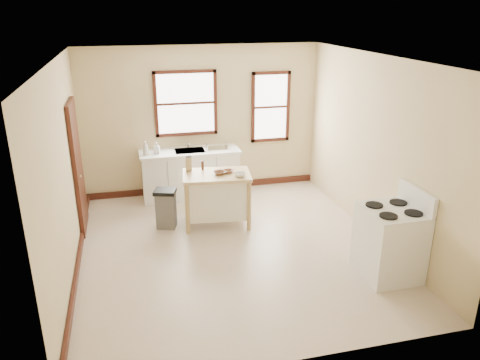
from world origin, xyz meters
name	(u,v)px	position (x,y,z in m)	size (l,w,h in m)	color
floor	(232,248)	(0.00, 0.00, 0.00)	(5.00, 5.00, 0.00)	beige
ceiling	(231,59)	(0.00, 0.00, 2.80)	(5.00, 5.00, 0.00)	white
wall_back	(202,121)	(0.00, 2.50, 1.40)	(4.50, 0.04, 2.80)	beige
wall_left	(64,173)	(-2.25, 0.00, 1.40)	(0.04, 5.00, 2.80)	beige
wall_right	(375,149)	(2.25, 0.00, 1.40)	(0.04, 5.00, 2.80)	beige
window_main	(186,103)	(-0.30, 2.48, 1.75)	(1.17, 0.06, 1.22)	#3B1410
window_side	(271,107)	(1.35, 2.48, 1.60)	(0.77, 0.06, 1.37)	#3B1410
door_left	(78,167)	(-2.21, 1.30, 1.05)	(0.06, 0.90, 2.10)	#3B1410
baseboard_back	(204,187)	(0.00, 2.47, 0.06)	(4.50, 0.04, 0.12)	#3B1410
baseboard_left	(78,262)	(-2.22, 0.00, 0.06)	(0.04, 5.00, 0.12)	#3B1410
sink_counter	(191,174)	(-0.30, 2.20, 0.46)	(1.86, 0.62, 0.92)	white
faucet	(188,142)	(-0.30, 2.38, 1.03)	(0.03, 0.03, 0.22)	silver
soap_bottle_a	(146,148)	(-1.10, 2.11, 1.05)	(0.10, 0.10, 0.25)	#B2B2B2
soap_bottle_b	(157,148)	(-0.90, 2.16, 1.02)	(0.09, 0.10, 0.21)	#B2B2B2
dish_rack	(216,146)	(0.21, 2.19, 0.97)	(0.41, 0.30, 0.10)	silver
kitchen_island	(217,199)	(-0.05, 0.89, 0.45)	(1.09, 0.69, 0.89)	#F2CE8E
knife_block	(189,165)	(-0.46, 1.15, 0.99)	(0.10, 0.10, 0.20)	tan
pepper_grinder	(203,165)	(-0.23, 1.15, 0.97)	(0.04, 0.04, 0.15)	#401F11
bowl_a	(220,173)	(0.00, 0.86, 0.92)	(0.19, 0.19, 0.05)	brown
bowl_b	(228,171)	(0.15, 0.90, 0.91)	(0.17, 0.17, 0.04)	brown
bowl_c	(240,175)	(0.29, 0.67, 0.92)	(0.18, 0.18, 0.06)	silver
trash_bin	(166,209)	(-0.89, 0.96, 0.33)	(0.34, 0.29, 0.66)	#5D5C5A
gas_stove	(390,233)	(1.88, -1.21, 0.62)	(0.77, 0.78, 1.23)	white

